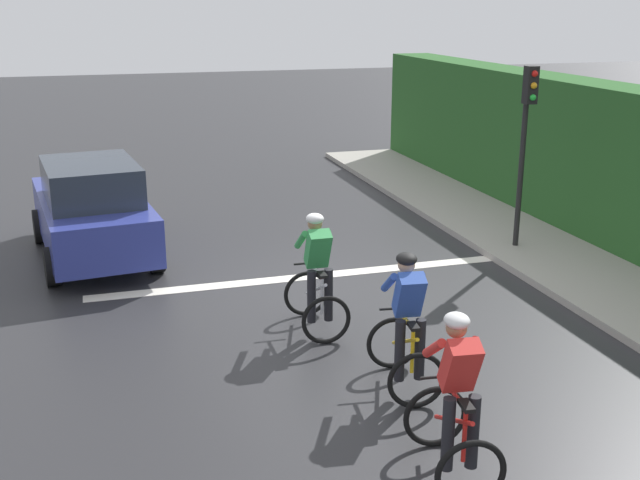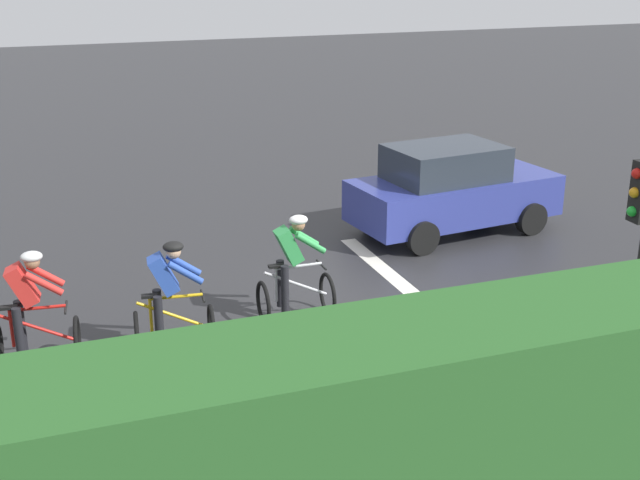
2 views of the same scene
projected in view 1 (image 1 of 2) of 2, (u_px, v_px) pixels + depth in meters
The scene contains 7 objects.
ground_plane at pixel (311, 288), 12.45m from camera, with size 80.00×80.00×0.00m, color #28282B.
road_marking_stop_line at pixel (302, 277), 12.95m from camera, with size 7.00×0.30×0.01m, color silver.
cyclist_lead at pixel (456, 403), 7.29m from camera, with size 0.80×1.15×1.66m.
cyclist_second at pixel (407, 326), 9.00m from camera, with size 0.80×1.15×1.66m.
cyclist_mid at pixel (317, 276), 10.64m from camera, with size 0.70×1.09×1.66m.
car_navy at pixel (92, 210), 13.71m from camera, with size 2.24×4.27×1.76m.
traffic_light_near_crossing at pixel (526, 131), 13.59m from camera, with size 0.21×0.31×3.34m.
Camera 1 is at (3.20, 11.23, 4.40)m, focal length 43.77 mm.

